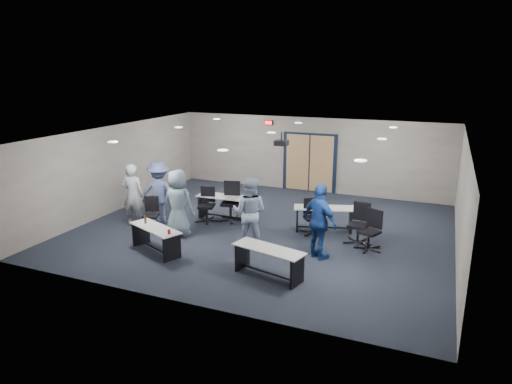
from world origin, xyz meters
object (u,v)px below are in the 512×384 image
at_px(table_front_left, 155,235).
at_px(person_lightblue, 250,212).
at_px(chair_back_a, 206,205).
at_px(chair_back_b, 230,202).
at_px(chair_loose_left, 151,214).
at_px(chair_loose_right, 369,230).
at_px(person_navy, 320,222).
at_px(chair_back_c, 313,217).
at_px(table_back_right, 324,215).
at_px(table_back_left, 226,204).
at_px(table_front_right, 269,257).
at_px(person_plaid, 178,203).
at_px(person_gray, 133,195).
at_px(chair_back_d, 358,224).
at_px(person_back, 160,192).

height_order(table_front_left, person_lightblue, person_lightblue).
height_order(chair_back_a, chair_back_b, chair_back_b).
distance_m(chair_loose_left, chair_loose_right, 5.91).
xyz_separation_m(chair_back_b, person_navy, (3.14, -1.67, 0.33)).
distance_m(chair_back_b, chair_back_c, 2.55).
xyz_separation_m(chair_back_c, chair_loose_right, (1.61, -0.58, 0.03)).
xyz_separation_m(table_back_right, chair_loose_right, (1.39, -0.94, 0.05)).
distance_m(table_back_left, table_back_right, 2.95).
relative_size(table_front_right, chair_back_c, 1.79).
xyz_separation_m(table_front_left, person_plaid, (-0.09, 1.22, 0.47)).
bearing_deg(table_front_right, person_navy, 76.16).
bearing_deg(chair_loose_left, chair_back_b, 22.17).
height_order(chair_loose_right, person_gray, person_gray).
height_order(table_back_left, person_lightblue, person_lightblue).
xyz_separation_m(chair_back_d, person_plaid, (-4.59, -1.26, 0.38)).
distance_m(table_back_left, person_navy, 3.77).
distance_m(table_front_right, chair_back_c, 2.97).
relative_size(table_front_left, table_front_right, 0.97).
height_order(chair_loose_right, person_back, person_back).
relative_size(table_front_right, chair_loose_left, 1.82).
bearing_deg(person_lightblue, chair_loose_right, -169.41).
distance_m(chair_loose_right, person_back, 6.01).
bearing_deg(chair_back_d, chair_loose_right, -36.69).
bearing_deg(chair_loose_right, table_front_left, -130.95).
bearing_deg(person_navy, chair_loose_left, 31.39).
bearing_deg(person_plaid, chair_back_a, -95.40).
bearing_deg(chair_back_c, person_lightblue, -163.44).
bearing_deg(table_back_left, chair_back_b, -21.59).
distance_m(chair_back_b, chair_back_d, 3.86).
height_order(table_back_right, person_plaid, person_plaid).
bearing_deg(chair_back_c, table_back_left, 141.63).
xyz_separation_m(table_back_left, person_gray, (-2.20, -1.52, 0.43)).
height_order(person_gray, person_plaid, same).
height_order(person_navy, person_back, same).
relative_size(table_back_left, chair_back_a, 1.74).
height_order(table_back_right, person_navy, person_navy).
bearing_deg(table_back_right, chair_back_a, 172.65).
relative_size(table_front_left, table_back_left, 0.93).
bearing_deg(table_front_left, chair_back_b, 100.06).
bearing_deg(person_gray, chair_loose_right, 176.46).
distance_m(chair_back_b, person_plaid, 1.84).
distance_m(chair_loose_right, person_navy, 1.46).
bearing_deg(table_back_right, person_back, 177.21).
relative_size(table_back_left, person_navy, 0.97).
xyz_separation_m(table_back_right, person_plaid, (-3.52, -1.89, 0.45)).
relative_size(table_front_right, chair_back_d, 1.60).
height_order(chair_back_a, person_back, person_back).
xyz_separation_m(chair_back_d, person_lightblue, (-2.51, -1.25, 0.38)).
distance_m(table_front_right, chair_back_d, 3.06).
bearing_deg(person_navy, table_front_left, 49.25).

